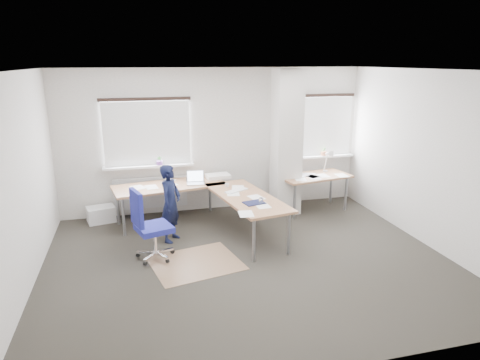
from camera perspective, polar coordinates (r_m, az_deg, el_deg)
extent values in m
plane|color=#27241F|center=(6.59, 1.06, -10.68)|extent=(6.00, 6.00, 0.00)
cube|color=#BAB3AA|center=(8.48, -3.40, 5.28)|extent=(6.00, 0.04, 2.80)
cube|color=#BAB3AA|center=(3.88, 11.14, -7.83)|extent=(6.00, 0.04, 2.80)
cube|color=#BAB3AA|center=(6.06, -27.36, -0.71)|extent=(0.04, 5.00, 2.80)
cube|color=#BAB3AA|center=(7.47, 23.93, 2.51)|extent=(0.04, 5.00, 2.80)
cube|color=white|center=(5.91, 1.21, 14.44)|extent=(6.00, 5.00, 0.04)
cube|color=#BAB3AA|center=(8.31, 6.20, 4.93)|extent=(0.50, 0.50, 2.78)
cube|color=white|center=(8.27, -12.30, 6.09)|extent=(1.60, 0.04, 1.20)
cube|color=white|center=(8.23, -12.29, 6.04)|extent=(1.60, 0.02, 1.20)
cube|color=white|center=(8.33, -12.03, 1.80)|extent=(1.70, 0.20, 0.04)
cube|color=white|center=(9.14, 11.03, 7.04)|extent=(1.20, 0.04, 1.20)
cube|color=white|center=(9.10, 11.13, 7.00)|extent=(1.20, 0.02, 1.20)
cube|color=white|center=(9.18, 11.01, 3.14)|extent=(1.30, 0.20, 0.04)
cube|color=silver|center=(8.49, -11.84, -1.64)|extent=(1.40, 0.10, 0.60)
cylinder|color=#75408D|center=(8.30, -10.67, 2.26)|extent=(0.12, 0.12, 0.08)
imported|color=#35722D|center=(8.29, -10.69, 2.55)|extent=(0.09, 0.06, 0.17)
cylinder|color=#B16744|center=(9.15, 11.08, 3.48)|extent=(0.12, 0.12, 0.08)
imported|color=#35722D|center=(9.15, 11.10, 3.74)|extent=(0.09, 0.07, 0.17)
cube|color=#8A664B|center=(6.55, -5.92, -10.93)|extent=(1.46, 1.31, 0.01)
cube|color=white|center=(8.44, -18.03, -4.36)|extent=(0.55, 0.44, 0.29)
cube|color=brown|center=(7.93, -9.42, -0.77)|extent=(2.11, 1.14, 0.04)
cube|color=brown|center=(7.18, 0.87, -2.32)|extent=(1.14, 2.11, 0.04)
cylinder|color=gray|center=(7.60, -15.27, -4.78)|extent=(0.05, 0.05, 0.69)
cylinder|color=gray|center=(8.16, -15.98, -3.41)|extent=(0.05, 0.05, 0.69)
cylinder|color=gray|center=(8.57, -4.03, -1.90)|extent=(0.05, 0.05, 0.69)
cylinder|color=gray|center=(6.43, 1.87, -8.02)|extent=(0.05, 0.05, 0.69)
cylinder|color=gray|center=(6.69, 6.52, -7.12)|extent=(0.05, 0.05, 0.69)
cylinder|color=gray|center=(8.19, 0.07, -2.71)|extent=(0.05, 0.05, 0.69)
cube|color=#B7B7BC|center=(7.92, -5.91, -0.45)|extent=(0.35, 0.26, 0.01)
cube|color=#B7B7BC|center=(8.00, -5.99, 0.54)|extent=(0.33, 0.07, 0.22)
cube|color=silver|center=(8.00, -5.99, 0.54)|extent=(0.29, 0.05, 0.19)
cube|color=white|center=(7.44, -0.48, -1.42)|extent=(0.45, 0.34, 0.02)
cube|color=#131534|center=(6.82, 1.89, -3.05)|extent=(0.36, 0.30, 0.01)
cube|color=white|center=(8.29, -2.97, 0.53)|extent=(0.48, 0.36, 0.07)
imported|color=white|center=(7.67, -1.71, -0.72)|extent=(0.07, 0.07, 0.07)
cylinder|color=silver|center=(6.77, 2.82, -2.82)|extent=(0.07, 0.07, 0.10)
cube|color=brown|center=(8.59, 9.91, 0.48)|extent=(1.50, 0.93, 0.04)
cylinder|color=gray|center=(8.18, 7.28, -2.86)|extent=(0.05, 0.05, 0.69)
cylinder|color=gray|center=(8.84, 13.93, -1.78)|extent=(0.05, 0.05, 0.69)
cylinder|color=gray|center=(8.59, 5.54, -1.90)|extent=(0.05, 0.05, 0.69)
cylinder|color=gray|center=(9.22, 12.03, -0.94)|extent=(0.05, 0.05, 0.69)
cube|color=#B7B7BC|center=(8.53, 8.28, 0.64)|extent=(0.40, 0.38, 0.01)
cube|color=#B7B7BC|center=(8.56, 7.65, 1.49)|extent=(0.29, 0.23, 0.22)
cube|color=silver|center=(8.56, 7.65, 1.49)|extent=(0.25, 0.20, 0.19)
cylinder|color=silver|center=(8.91, 11.30, 1.16)|extent=(0.10, 0.10, 0.02)
cylinder|color=silver|center=(8.87, 11.37, 2.35)|extent=(0.02, 0.16, 0.38)
cylinder|color=silver|center=(8.72, 11.78, 3.58)|extent=(0.02, 0.29, 0.13)
cone|color=silver|center=(8.60, 12.18, 3.25)|extent=(0.14, 0.16, 0.17)
cube|color=navy|center=(6.60, -11.39, -6.32)|extent=(0.61, 0.61, 0.09)
cube|color=navy|center=(6.40, -13.62, -3.69)|extent=(0.19, 0.43, 0.53)
cylinder|color=silver|center=(6.68, -11.30, -7.93)|extent=(0.06, 0.06, 0.36)
cylinder|color=black|center=(6.87, -8.99, -9.41)|extent=(0.07, 0.05, 0.06)
cylinder|color=black|center=(7.03, -11.29, -8.91)|extent=(0.03, 0.06, 0.06)
cylinder|color=black|center=(6.86, -13.45, -9.71)|extent=(0.07, 0.05, 0.06)
cylinder|color=black|center=(6.58, -12.53, -10.79)|extent=(0.06, 0.07, 0.06)
cylinder|color=black|center=(6.58, -9.65, -10.60)|extent=(0.06, 0.07, 0.06)
imported|color=black|center=(7.15, -9.24, -3.08)|extent=(0.52, 0.57, 1.31)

